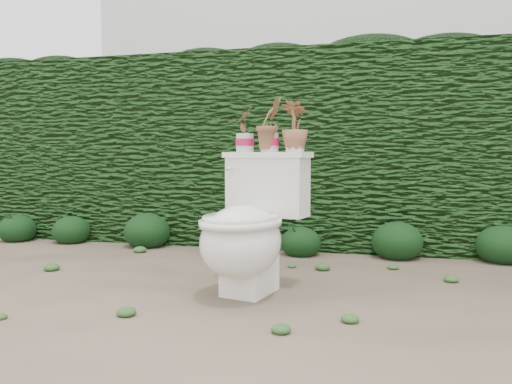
% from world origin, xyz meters
% --- Properties ---
extents(ground, '(60.00, 60.00, 0.00)m').
position_xyz_m(ground, '(0.00, 0.00, 0.00)').
color(ground, '#83705A').
rests_on(ground, ground).
extents(hedge, '(8.00, 1.00, 1.60)m').
position_xyz_m(hedge, '(0.00, 1.60, 0.80)').
color(hedge, '#24531B').
rests_on(hedge, ground).
extents(house_wall, '(8.00, 3.50, 4.00)m').
position_xyz_m(house_wall, '(0.60, 6.00, 2.00)').
color(house_wall, silver).
rests_on(house_wall, ground).
extents(toilet, '(0.59, 0.76, 0.78)m').
position_xyz_m(toilet, '(0.14, -0.16, 0.36)').
color(toilet, white).
rests_on(toilet, ground).
extents(potted_plant_left, '(0.10, 0.14, 0.25)m').
position_xyz_m(potted_plant_left, '(0.05, 0.11, 0.90)').
color(potted_plant_left, '#386F22').
rests_on(potted_plant_left, toilet).
extents(potted_plant_center, '(0.20, 0.21, 0.30)m').
position_xyz_m(potted_plant_center, '(0.21, 0.07, 0.93)').
color(potted_plant_center, '#386F22').
rests_on(potted_plant_center, toilet).
extents(potted_plant_right, '(0.19, 0.19, 0.27)m').
position_xyz_m(potted_plant_right, '(0.36, 0.04, 0.91)').
color(potted_plant_right, '#386F22').
rests_on(potted_plant_right, toilet).
extents(liriope_clump_0, '(0.33, 0.33, 0.26)m').
position_xyz_m(liriope_clump_0, '(-2.30, 0.99, 0.13)').
color(liriope_clump_0, '#143713').
rests_on(liriope_clump_0, ground).
extents(liriope_clump_1, '(0.33, 0.33, 0.26)m').
position_xyz_m(liriope_clump_1, '(-1.78, 1.03, 0.13)').
color(liriope_clump_1, '#143713').
rests_on(liriope_clump_1, ground).
extents(liriope_clump_2, '(0.38, 0.38, 0.31)m').
position_xyz_m(liriope_clump_2, '(-1.05, 1.02, 0.15)').
color(liriope_clump_2, '#143713').
rests_on(liriope_clump_2, ground).
extents(liriope_clump_3, '(0.36, 0.36, 0.29)m').
position_xyz_m(liriope_clump_3, '(-0.32, 1.12, 0.14)').
color(liriope_clump_3, '#143713').
rests_on(liriope_clump_3, ground).
extents(liriope_clump_4, '(0.31, 0.31, 0.24)m').
position_xyz_m(liriope_clump_4, '(0.25, 0.98, 0.12)').
color(liriope_clump_4, '#143713').
rests_on(liriope_clump_4, ground).
extents(liriope_clump_5, '(0.37, 0.37, 0.30)m').
position_xyz_m(liriope_clump_5, '(0.96, 1.05, 0.15)').
color(liriope_clump_5, '#143713').
rests_on(liriope_clump_5, ground).
extents(liriope_clump_6, '(0.36, 0.36, 0.29)m').
position_xyz_m(liriope_clump_6, '(1.68, 1.09, 0.15)').
color(liriope_clump_6, '#143713').
rests_on(liriope_clump_6, ground).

